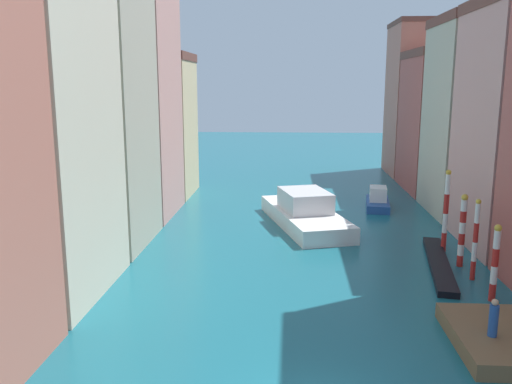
{
  "coord_description": "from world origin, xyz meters",
  "views": [
    {
      "loc": [
        -1.05,
        -16.03,
        10.47
      ],
      "look_at": [
        -3.91,
        28.28,
        1.5
      ],
      "focal_mm": 37.83,
      "sensor_mm": 36.0,
      "label": 1
    }
  ],
  "objects_px": {
    "mooring_pole_0": "(495,262)",
    "motorboat_0": "(378,200)",
    "vaporetto_white": "(305,213)",
    "gondola_black": "(439,264)",
    "waterfront_dock": "(509,339)",
    "mooring_pole_2": "(462,230)",
    "person_on_dock": "(494,319)",
    "mooring_pole_1": "(475,239)",
    "mooring_pole_3": "(446,210)"
  },
  "relations": [
    {
      "from": "mooring_pole_0",
      "to": "motorboat_0",
      "type": "distance_m",
      "value": 20.2
    },
    {
      "from": "motorboat_0",
      "to": "vaporetto_white",
      "type": "bearing_deg",
      "value": -136.09
    },
    {
      "from": "gondola_black",
      "to": "motorboat_0",
      "type": "relative_size",
      "value": 1.9
    },
    {
      "from": "waterfront_dock",
      "to": "motorboat_0",
      "type": "height_order",
      "value": "motorboat_0"
    },
    {
      "from": "waterfront_dock",
      "to": "mooring_pole_2",
      "type": "xyz_separation_m",
      "value": [
        1.01,
        9.93,
        1.87
      ]
    },
    {
      "from": "person_on_dock",
      "to": "gondola_black",
      "type": "xyz_separation_m",
      "value": [
        0.66,
        10.22,
        -1.21
      ]
    },
    {
      "from": "person_on_dock",
      "to": "vaporetto_white",
      "type": "height_order",
      "value": "vaporetto_white"
    },
    {
      "from": "waterfront_dock",
      "to": "mooring_pole_1",
      "type": "distance_m",
      "value": 8.01
    },
    {
      "from": "mooring_pole_0",
      "to": "mooring_pole_2",
      "type": "bearing_deg",
      "value": 90.06
    },
    {
      "from": "mooring_pole_1",
      "to": "motorboat_0",
      "type": "height_order",
      "value": "mooring_pole_1"
    },
    {
      "from": "mooring_pole_1",
      "to": "mooring_pole_3",
      "type": "distance_m",
      "value": 4.99
    },
    {
      "from": "mooring_pole_0",
      "to": "vaporetto_white",
      "type": "bearing_deg",
      "value": 122.47
    },
    {
      "from": "mooring_pole_1",
      "to": "mooring_pole_2",
      "type": "bearing_deg",
      "value": 90.16
    },
    {
      "from": "mooring_pole_1",
      "to": "gondola_black",
      "type": "relative_size",
      "value": 0.45
    },
    {
      "from": "mooring_pole_2",
      "to": "vaporetto_white",
      "type": "relative_size",
      "value": 0.35
    },
    {
      "from": "mooring_pole_0",
      "to": "mooring_pole_2",
      "type": "height_order",
      "value": "mooring_pole_2"
    },
    {
      "from": "gondola_black",
      "to": "mooring_pole_0",
      "type": "bearing_deg",
      "value": -76.02
    },
    {
      "from": "mooring_pole_1",
      "to": "mooring_pole_2",
      "type": "xyz_separation_m",
      "value": [
        -0.01,
        2.22,
        -0.08
      ]
    },
    {
      "from": "person_on_dock",
      "to": "mooring_pole_2",
      "type": "bearing_deg",
      "value": 79.68
    },
    {
      "from": "mooring_pole_2",
      "to": "mooring_pole_3",
      "type": "bearing_deg",
      "value": 94.17
    },
    {
      "from": "person_on_dock",
      "to": "waterfront_dock",
      "type": "bearing_deg",
      "value": 27.12
    },
    {
      "from": "mooring_pole_3",
      "to": "gondola_black",
      "type": "relative_size",
      "value": 0.53
    },
    {
      "from": "mooring_pole_3",
      "to": "mooring_pole_2",
      "type": "bearing_deg",
      "value": -85.83
    },
    {
      "from": "person_on_dock",
      "to": "mooring_pole_0",
      "type": "xyz_separation_m",
      "value": [
        1.89,
        5.24,
        0.6
      ]
    },
    {
      "from": "mooring_pole_3",
      "to": "motorboat_0",
      "type": "distance_m",
      "value": 12.49
    },
    {
      "from": "mooring_pole_0",
      "to": "gondola_black",
      "type": "distance_m",
      "value": 5.44
    },
    {
      "from": "mooring_pole_2",
      "to": "motorboat_0",
      "type": "distance_m",
      "value": 15.14
    },
    {
      "from": "person_on_dock",
      "to": "mooring_pole_1",
      "type": "height_order",
      "value": "mooring_pole_1"
    },
    {
      "from": "waterfront_dock",
      "to": "gondola_black",
      "type": "bearing_deg",
      "value": 91.3
    },
    {
      "from": "vaporetto_white",
      "to": "waterfront_dock",
      "type": "bearing_deg",
      "value": -67.3
    },
    {
      "from": "person_on_dock",
      "to": "mooring_pole_2",
      "type": "height_order",
      "value": "mooring_pole_2"
    },
    {
      "from": "mooring_pole_3",
      "to": "vaporetto_white",
      "type": "height_order",
      "value": "mooring_pole_3"
    },
    {
      "from": "mooring_pole_1",
      "to": "vaporetto_white",
      "type": "height_order",
      "value": "mooring_pole_1"
    },
    {
      "from": "mooring_pole_3",
      "to": "vaporetto_white",
      "type": "distance_m",
      "value": 10.63
    },
    {
      "from": "waterfront_dock",
      "to": "gondola_black",
      "type": "xyz_separation_m",
      "value": [
        -0.22,
        9.77,
        -0.16
      ]
    },
    {
      "from": "vaporetto_white",
      "to": "motorboat_0",
      "type": "xyz_separation_m",
      "value": [
        6.38,
        6.14,
        -0.29
      ]
    },
    {
      "from": "person_on_dock",
      "to": "mooring_pole_1",
      "type": "bearing_deg",
      "value": 76.91
    },
    {
      "from": "mooring_pole_3",
      "to": "motorboat_0",
      "type": "xyz_separation_m",
      "value": [
        -2.24,
        12.11,
        -2.03
      ]
    },
    {
      "from": "waterfront_dock",
      "to": "person_on_dock",
      "type": "xyz_separation_m",
      "value": [
        -0.88,
        -0.45,
        1.05
      ]
    },
    {
      "from": "mooring_pole_0",
      "to": "mooring_pole_3",
      "type": "bearing_deg",
      "value": 91.5
    },
    {
      "from": "mooring_pole_0",
      "to": "vaporetto_white",
      "type": "xyz_separation_m",
      "value": [
        -8.82,
        13.87,
        -1.04
      ]
    },
    {
      "from": "gondola_black",
      "to": "waterfront_dock",
      "type": "bearing_deg",
      "value": -88.7
    },
    {
      "from": "waterfront_dock",
      "to": "mooring_pole_2",
      "type": "relative_size",
      "value": 1.3
    },
    {
      "from": "vaporetto_white",
      "to": "gondola_black",
      "type": "bearing_deg",
      "value": -49.53
    },
    {
      "from": "motorboat_0",
      "to": "mooring_pole_3",
      "type": "bearing_deg",
      "value": -79.53
    },
    {
      "from": "waterfront_dock",
      "to": "mooring_pole_3",
      "type": "height_order",
      "value": "mooring_pole_3"
    },
    {
      "from": "mooring_pole_0",
      "to": "gondola_black",
      "type": "bearing_deg",
      "value": 103.98
    },
    {
      "from": "waterfront_dock",
      "to": "motorboat_0",
      "type": "distance_m",
      "value": 24.84
    },
    {
      "from": "mooring_pole_1",
      "to": "vaporetto_white",
      "type": "distance_m",
      "value": 14.13
    },
    {
      "from": "mooring_pole_2",
      "to": "mooring_pole_0",
      "type": "bearing_deg",
      "value": -89.94
    }
  ]
}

